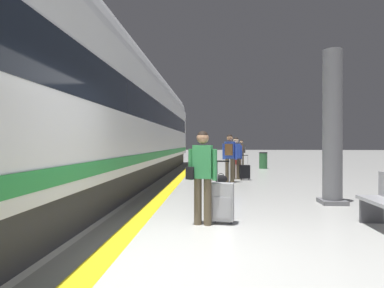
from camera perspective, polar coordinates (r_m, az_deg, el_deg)
ground_plane at (r=4.56m, az=-1.22°, el=-18.03°), size 120.00×120.00×0.00m
safety_line_strip at (r=14.45m, az=-1.58°, el=-5.43°), size 0.36×80.00×0.01m
tactile_edge_band at (r=14.48m, az=-2.81°, el=-5.43°), size 0.58×80.00×0.01m
high_speed_train at (r=10.57m, az=-15.24°, el=6.03°), size 2.94×26.97×4.97m
traveller_foreground at (r=5.52m, az=1.78°, el=-4.79°), size 0.54×0.29×1.63m
rolling_suitcase_foreground at (r=5.69m, az=5.55°, el=-10.30°), size 0.41×0.29×1.11m
passenger_near at (r=11.48m, az=6.79°, el=-1.78°), size 0.53×0.39×1.73m
duffel_bag_near at (r=11.23m, az=5.25°, el=-6.30°), size 0.44×0.26×0.36m
passenger_mid at (r=12.51m, az=7.92°, el=-1.95°), size 0.51×0.25×1.64m
suitcase_mid at (r=12.33m, az=9.48°, el=-4.95°), size 0.39×0.26×0.96m
passenger_far at (r=20.41m, az=8.88°, el=-1.10°), size 0.50×0.35×1.62m
suitcase_far at (r=20.30m, az=8.01°, el=-2.85°), size 0.41×0.28×0.63m
platform_pillar at (r=8.09m, az=23.96°, el=2.31°), size 0.56×0.56×3.60m
waste_bin at (r=17.96m, az=12.70°, el=-2.88°), size 0.46×0.46×0.91m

